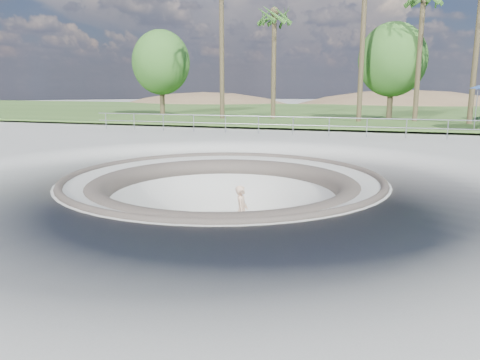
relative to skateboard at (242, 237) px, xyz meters
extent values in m
plane|color=#A5A5A0|center=(-0.71, 0.32, 1.84)|extent=(180.00, 180.00, 0.00)
torus|color=#A5A5A0|center=(-0.71, 0.32, -0.16)|extent=(14.00, 14.00, 4.00)
cylinder|color=#A5A5A0|center=(-0.71, 0.32, -0.11)|extent=(6.60, 6.60, 0.10)
torus|color=#504640|center=(-0.71, 0.32, 1.82)|extent=(10.24, 10.24, 0.24)
torus|color=#504640|center=(-0.71, 0.32, 1.39)|extent=(8.91, 8.91, 0.81)
cube|color=#355421|center=(-0.71, 34.32, 2.06)|extent=(180.00, 36.00, 0.12)
ellipsoid|color=brown|center=(-22.71, 55.32, -4.60)|extent=(50.40, 36.00, 23.40)
ellipsoid|color=brown|center=(7.29, 60.32, -6.03)|extent=(61.60, 44.00, 28.60)
cylinder|color=gray|center=(-0.71, 12.32, 3.01)|extent=(25.00, 0.05, 0.05)
cylinder|color=gray|center=(-0.71, 12.32, 2.56)|extent=(25.00, 0.05, 0.05)
cube|color=brown|center=(0.00, 0.00, 0.01)|extent=(0.77, 0.35, 0.02)
cylinder|color=silver|center=(0.00, 0.00, -0.02)|extent=(0.06, 0.16, 0.03)
cylinder|color=silver|center=(0.00, 0.00, -0.02)|extent=(0.06, 0.16, 0.03)
cylinder|color=white|center=(0.00, 0.00, -0.03)|extent=(0.06, 0.04, 0.06)
cylinder|color=white|center=(0.00, 0.00, -0.03)|extent=(0.06, 0.04, 0.06)
cylinder|color=white|center=(0.00, 0.00, -0.03)|extent=(0.06, 0.04, 0.06)
cylinder|color=white|center=(0.00, 0.00, -0.03)|extent=(0.06, 0.04, 0.06)
imported|color=#D9AE8C|center=(0.00, 0.00, 0.85)|extent=(0.50, 0.67, 1.66)
cylinder|color=gray|center=(9.76, 19.80, 3.28)|extent=(0.06, 0.06, 2.32)
cylinder|color=brown|center=(-8.26, 22.00, 7.70)|extent=(0.36, 0.36, 11.38)
cylinder|color=brown|center=(-4.35, 23.09, 6.18)|extent=(0.36, 0.36, 8.34)
cylinder|color=brown|center=(2.37, 21.94, 8.37)|extent=(0.36, 0.36, 12.72)
cylinder|color=brown|center=(6.32, 23.45, 6.68)|extent=(0.36, 0.36, 9.34)
cylinder|color=brown|center=(9.82, 22.16, 7.10)|extent=(0.36, 0.36, 10.19)
cylinder|color=brown|center=(-15.31, 25.62, 4.21)|extent=(0.44, 0.44, 4.41)
ellipsoid|color=#306121|center=(-15.31, 25.62, 6.73)|extent=(5.26, 4.79, 5.74)
cylinder|color=brown|center=(4.52, 25.26, 4.18)|extent=(0.44, 0.44, 4.34)
ellipsoid|color=#306121|center=(4.52, 25.26, 6.66)|extent=(5.19, 4.72, 5.66)
camera|label=1|loc=(4.12, -13.64, 4.78)|focal=35.00mm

